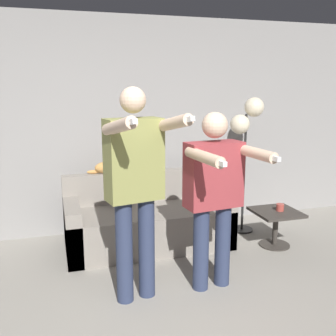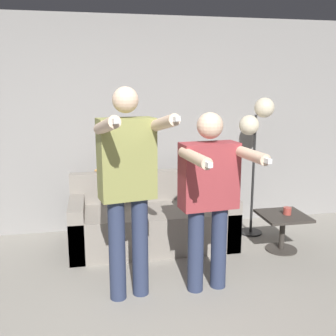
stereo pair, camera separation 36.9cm
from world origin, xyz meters
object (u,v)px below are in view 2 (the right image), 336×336
person_right (210,190)px  floor_lamp (256,126)px  couch (152,221)px  side_table (283,224)px  cup (287,211)px  person_left (128,180)px  cat (116,166)px

person_right → floor_lamp: floor_lamp is taller
couch → person_right: (0.33, -1.10, 0.65)m
couch → person_right: 1.32m
floor_lamp → side_table: (0.13, -0.54, -1.03)m
person_right → side_table: size_ratio=3.21×
couch → cup: bearing=-17.2°
couch → side_table: bearing=-17.5°
person_left → person_right: size_ratio=1.13×
person_right → cup: person_right is taller
cat → floor_lamp: floor_lamp is taller
cat → side_table: 1.99m
couch → side_table: couch is taller
person_left → floor_lamp: person_left is taller
floor_lamp → person_left: bearing=-143.4°
couch → cat: bearing=141.5°
person_left → side_table: size_ratio=3.64×
cat → person_right: bearing=-63.2°
side_table → cup: cup is taller
cat → couch: bearing=-38.5°
couch → cup: couch is taller
cat → cup: (1.80, -0.74, -0.43)m
side_table → cat: bearing=157.3°
side_table → cup: (0.04, -0.00, 0.15)m
cat → floor_lamp: size_ratio=0.25×
person_left → floor_lamp: (1.62, 1.20, 0.29)m
cat → cup: size_ratio=4.76×
couch → cat: 0.77m
person_right → cup: (1.09, 0.66, -0.47)m
person_right → floor_lamp: (0.92, 1.20, 0.41)m
couch → person_left: person_left is taller
person_right → cup: size_ratio=18.32×
side_table → couch: bearing=162.5°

